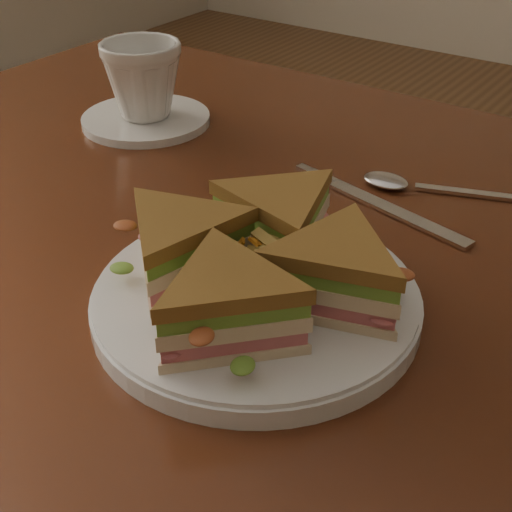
{
  "coord_description": "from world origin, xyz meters",
  "views": [
    {
      "loc": [
        0.29,
        -0.47,
        1.09
      ],
      "look_at": [
        0.04,
        -0.11,
        0.8
      ],
      "focal_mm": 50.0,
      "sensor_mm": 36.0,
      "label": 1
    }
  ],
  "objects_px": {
    "table": "(289,322)",
    "knife": "(371,201)",
    "plate": "(256,301)",
    "sandwich_wedges": "(256,262)",
    "spoon": "(408,185)",
    "saucer": "(146,119)",
    "coffee_cup": "(143,80)"
  },
  "relations": [
    {
      "from": "knife",
      "to": "table",
      "type": "bearing_deg",
      "value": -93.28
    },
    {
      "from": "table",
      "to": "sandwich_wedges",
      "type": "distance_m",
      "value": 0.18
    },
    {
      "from": "table",
      "to": "plate",
      "type": "relative_size",
      "value": 4.71
    },
    {
      "from": "plate",
      "to": "knife",
      "type": "xyz_separation_m",
      "value": [
        -0.01,
        0.21,
        -0.01
      ]
    },
    {
      "from": "table",
      "to": "plate",
      "type": "distance_m",
      "value": 0.16
    },
    {
      "from": "spoon",
      "to": "saucer",
      "type": "bearing_deg",
      "value": 164.37
    },
    {
      "from": "plate",
      "to": "saucer",
      "type": "relative_size",
      "value": 1.63
    },
    {
      "from": "table",
      "to": "sandwich_wedges",
      "type": "relative_size",
      "value": 4.52
    },
    {
      "from": "knife",
      "to": "plate",
      "type": "bearing_deg",
      "value": -74.93
    },
    {
      "from": "table",
      "to": "spoon",
      "type": "relative_size",
      "value": 6.81
    },
    {
      "from": "table",
      "to": "saucer",
      "type": "relative_size",
      "value": 7.68
    },
    {
      "from": "plate",
      "to": "coffee_cup",
      "type": "height_order",
      "value": "coffee_cup"
    },
    {
      "from": "spoon",
      "to": "coffee_cup",
      "type": "xyz_separation_m",
      "value": [
        -0.34,
        -0.02,
        0.05
      ]
    },
    {
      "from": "sandwich_wedges",
      "to": "spoon",
      "type": "relative_size",
      "value": 1.51
    },
    {
      "from": "sandwich_wedges",
      "to": "knife",
      "type": "relative_size",
      "value": 1.25
    },
    {
      "from": "plate",
      "to": "sandwich_wedges",
      "type": "height_order",
      "value": "sandwich_wedges"
    },
    {
      "from": "spoon",
      "to": "saucer",
      "type": "relative_size",
      "value": 1.13
    },
    {
      "from": "table",
      "to": "saucer",
      "type": "xyz_separation_m",
      "value": [
        -0.29,
        0.12,
        0.1
      ]
    },
    {
      "from": "table",
      "to": "knife",
      "type": "xyz_separation_m",
      "value": [
        0.03,
        0.1,
        0.1
      ]
    },
    {
      "from": "spoon",
      "to": "knife",
      "type": "xyz_separation_m",
      "value": [
        -0.02,
        -0.05,
        -0.0
      ]
    },
    {
      "from": "table",
      "to": "coffee_cup",
      "type": "distance_m",
      "value": 0.35
    },
    {
      "from": "table",
      "to": "knife",
      "type": "distance_m",
      "value": 0.14
    },
    {
      "from": "saucer",
      "to": "knife",
      "type": "bearing_deg",
      "value": -4.56
    },
    {
      "from": "sandwich_wedges",
      "to": "knife",
      "type": "xyz_separation_m",
      "value": [
        -0.01,
        0.21,
        -0.04
      ]
    },
    {
      "from": "knife",
      "to": "saucer",
      "type": "relative_size",
      "value": 1.36
    },
    {
      "from": "spoon",
      "to": "knife",
      "type": "relative_size",
      "value": 0.83
    },
    {
      "from": "saucer",
      "to": "coffee_cup",
      "type": "height_order",
      "value": "coffee_cup"
    },
    {
      "from": "table",
      "to": "sandwich_wedges",
      "type": "height_order",
      "value": "sandwich_wedges"
    },
    {
      "from": "plate",
      "to": "spoon",
      "type": "height_order",
      "value": "plate"
    },
    {
      "from": "coffee_cup",
      "to": "knife",
      "type": "bearing_deg",
      "value": 3.88
    },
    {
      "from": "sandwich_wedges",
      "to": "plate",
      "type": "bearing_deg",
      "value": 116.57
    },
    {
      "from": "sandwich_wedges",
      "to": "table",
      "type": "bearing_deg",
      "value": 108.4
    }
  ]
}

